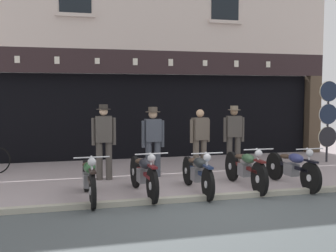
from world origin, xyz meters
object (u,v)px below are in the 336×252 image
Objects in this scene: motorcycle_center at (197,172)px; shopkeeper_center at (153,138)px; salesman_left at (104,138)px; assistant_far_right at (234,134)px; motorcycle_left at (89,178)px; motorcycle_center_right at (245,168)px; tyre_sign_pole at (328,115)px; motorcycle_center_left at (143,173)px; advert_board_near at (97,108)px; salesman_right at (200,139)px; motorcycle_right at (292,167)px.

shopkeeper_center is at bearing -71.42° from motorcycle_center.
salesman_left is 1.04× the size of assistant_far_right.
motorcycle_center is 1.19× the size of assistant_far_right.
motorcycle_left is 0.96× the size of motorcycle_center_right.
motorcycle_center is 0.85× the size of tyre_sign_pole.
motorcycle_center_left is 2.21m from motorcycle_center_right.
shopkeeper_center is at bearing -171.56° from tyre_sign_pole.
advert_board_near is (-1.63, 4.70, 1.16)m from motorcycle_center.
shopkeeper_center is at bearing 18.39° from assistant_far_right.
shopkeeper_center reaches higher than salesman_right.
motorcycle_right is 1.18× the size of shopkeeper_center.
advert_board_near is (-0.53, 4.65, 1.15)m from motorcycle_center_left.
motorcycle_right is at bearing -178.66° from motorcycle_center.
tyre_sign_pole reaches higher than motorcycle_center_left.
motorcycle_center_right is 5.47m from advert_board_near.
motorcycle_center is 1.11m from motorcycle_center_right.
salesman_left reaches higher than motorcycle_center_right.
salesman_left is 1.18m from shopkeeper_center.
motorcycle_left is 1.07m from motorcycle_center_left.
motorcycle_center_right is at bearing -179.21° from motorcycle_left.
assistant_far_right is at bearing -105.45° from motorcycle_center_right.
salesman_left is at bearing -13.92° from salesman_right.
motorcycle_right is (2.15, -0.01, 0.00)m from motorcycle_center.
motorcycle_center_left is at bearing 3.13° from motorcycle_center_right.
motorcycle_left is 3.28m from motorcycle_center_right.
motorcycle_center_right is 0.89× the size of tyre_sign_pole.
motorcycle_center is at bearing 174.11° from motorcycle_center_left.
shopkeeper_center is (-0.54, 1.76, 0.52)m from motorcycle_center.
salesman_left is at bearing 16.07° from assistant_far_right.
shopkeeper_center is (-1.64, 1.65, 0.51)m from motorcycle_center_right.
salesman_right is at bearing -168.28° from tyre_sign_pole.
tyre_sign_pole is 6.86m from advert_board_near.
motorcycle_center is 1.19× the size of shopkeeper_center.
motorcycle_right is at bearing 118.75° from salesman_right.
salesman_left is at bearing -106.42° from motorcycle_left.
motorcycle_left is at bearing -1.59° from motorcycle_right.
assistant_far_right is (2.27, 0.38, -0.01)m from shopkeeper_center.
salesman_right is at bearing -176.27° from salesman_left.
motorcycle_right is at bearing -51.19° from advert_board_near.
motorcycle_center is 1.91m from shopkeeper_center.
motorcycle_center_right is 1.06m from motorcycle_right.
motorcycle_left is at bearing 18.15° from salesman_right.
tyre_sign_pole is at bearing -161.57° from motorcycle_left.
shopkeeper_center reaches higher than motorcycle_left.
motorcycle_center is 5.11m from advert_board_near.
assistant_far_right is at bearing -171.47° from shopkeeper_center.
shopkeeper_center is at bearing -172.99° from salesman_left.
advert_board_near is at bearing 161.81° from tyre_sign_pole.
motorcycle_right is at bearing 160.43° from salesman_left.
salesman_left is (-1.72, 1.70, 0.56)m from motorcycle_center.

